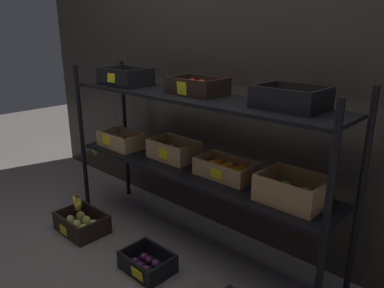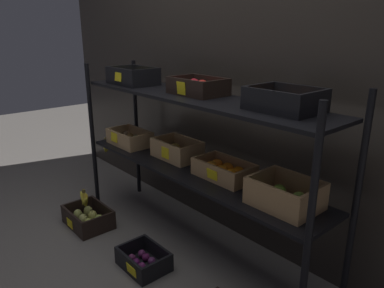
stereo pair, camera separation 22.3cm
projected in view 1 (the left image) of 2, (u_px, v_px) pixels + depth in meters
ground_plane at (192, 244)px, 2.45m from camera, size 10.00×10.00×0.00m
storefront_wall at (233, 85)px, 2.42m from camera, size 4.29×0.12×2.05m
display_rack at (192, 135)px, 2.23m from camera, size 2.02×0.43×1.14m
crate_ground_pear at (82, 224)px, 2.60m from camera, size 0.36×0.26×0.14m
crate_ground_plum at (148, 264)px, 2.18m from camera, size 0.30×0.23×0.12m
banana_bunch_loose at (78, 205)px, 2.58m from camera, size 0.15×0.05×0.14m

